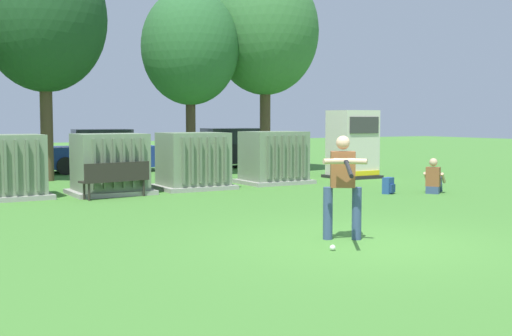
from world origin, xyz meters
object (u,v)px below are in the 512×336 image
transformer_west (6,168)px  transformer_east (274,158)px  seated_spectator (434,179)px  backpack (388,186)px  transformer_mid_east (193,162)px  sports_ball (333,248)px  transformer_mid_west (110,165)px  parked_car_right_of_center (99,152)px  batter (343,182)px  parked_car_rightmost (228,149)px  generator_enclosure (352,145)px  park_bench (116,177)px

transformer_west → transformer_east: bearing=0.2°
seated_spectator → backpack: size_ratio=2.19×
transformer_mid_east → sports_ball: size_ratio=23.33×
transformer_mid_west → transformer_east: same height
backpack → parked_car_right_of_center: bearing=112.7°
batter → parked_car_rightmost: (5.93, 15.62, -0.22)m
transformer_mid_east → batter: bearing=-97.8°
transformer_mid_west → transformer_west: bearing=173.2°
batter → parked_car_right_of_center: size_ratio=0.40×
seated_spectator → parked_car_rightmost: (-0.43, 11.32, 0.38)m
transformer_west → parked_car_right_of_center: size_ratio=0.48×
batter → parked_car_rightmost: batter is taller
transformer_east → generator_enclosure: generator_enclosure is taller
transformer_mid_west → park_bench: size_ratio=1.14×
generator_enclosure → backpack: bearing=-116.4°
transformer_mid_east → generator_enclosure: size_ratio=0.91×
transformer_west → sports_ball: size_ratio=23.33×
generator_enclosure → backpack: generator_enclosure is taller
batter → transformer_mid_east: bearing=82.2°
transformer_west → generator_enclosure: 11.26m
seated_spectator → generator_enclosure: bearing=78.4°
transformer_mid_west → sports_ball: bearing=-86.0°
sports_ball → transformer_west: bearing=109.0°
generator_enclosure → parked_car_right_of_center: generator_enclosure is taller
seated_spectator → parked_car_right_of_center: 12.95m
transformer_mid_east → batter: 8.67m
transformer_mid_west → parked_car_rightmost: bearing=44.6°
batter → generator_enclosure: bearing=51.1°
transformer_west → transformer_mid_west: size_ratio=1.00×
generator_enclosure → sports_ball: bearing=-129.5°
transformer_west → transformer_east: (7.94, 0.03, 0.00)m
sports_ball → seated_spectator: bearing=35.1°
transformer_mid_east → sports_ball: 9.43m
transformer_mid_west → transformer_east: (5.34, 0.34, 0.00)m
transformer_mid_east → seated_spectator: (5.17, -4.29, -0.41)m
batter → transformer_west: bearing=114.0°
transformer_east → seated_spectator: transformer_east is taller
seated_spectator → parked_car_right_of_center: size_ratio=0.22×
transformer_west → backpack: bearing=-23.6°
batter → seated_spectator: 7.69m
transformer_mid_west → seated_spectator: transformer_mid_west is taller
transformer_mid_west → transformer_mid_east: 2.49m
transformer_west → batter: 9.62m
parked_car_right_of_center → park_bench: bearing=-103.7°
transformer_east → generator_enclosure: (3.31, 0.28, 0.35)m
transformer_mid_west → generator_enclosure: bearing=4.1°
transformer_west → generator_enclosure: (11.25, 0.30, 0.35)m
sports_ball → backpack: backpack is taller
batter → backpack: (5.21, 4.81, -0.76)m
transformer_mid_west → generator_enclosure: size_ratio=0.91×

